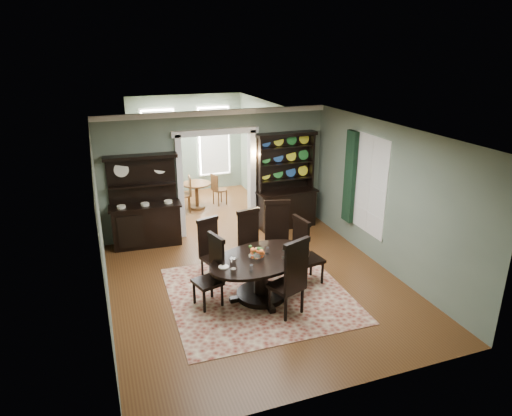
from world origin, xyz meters
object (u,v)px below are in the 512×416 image
Objects in this scene: dining_table at (261,270)px; parlor_table at (197,192)px; sideboard at (146,214)px; welsh_dresser at (286,193)px.

parlor_table is at bearing 72.43° from dining_table.
sideboard is 3.50m from welsh_dresser.
welsh_dresser is 2.98× the size of parlor_table.
welsh_dresser is 2.78m from parlor_table.
sideboard is 2.64× the size of parlor_table.
dining_table is at bearing -58.73° from sideboard.
parlor_table is (-0.03, 5.16, -0.08)m from dining_table.
dining_table is 1.13× the size of sideboard.
dining_table is 2.99× the size of parlor_table.
sideboard reaches higher than dining_table.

